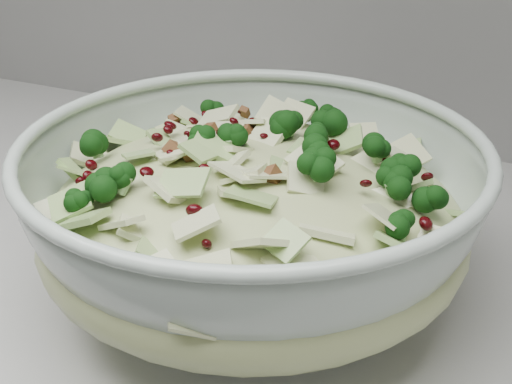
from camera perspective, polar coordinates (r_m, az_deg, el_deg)
mixing_bowl at (r=0.56m, az=-0.25°, el=-2.31°), size 0.43×0.43×0.14m
salad at (r=0.54m, az=-0.25°, el=-0.18°), size 0.37×0.37×0.14m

